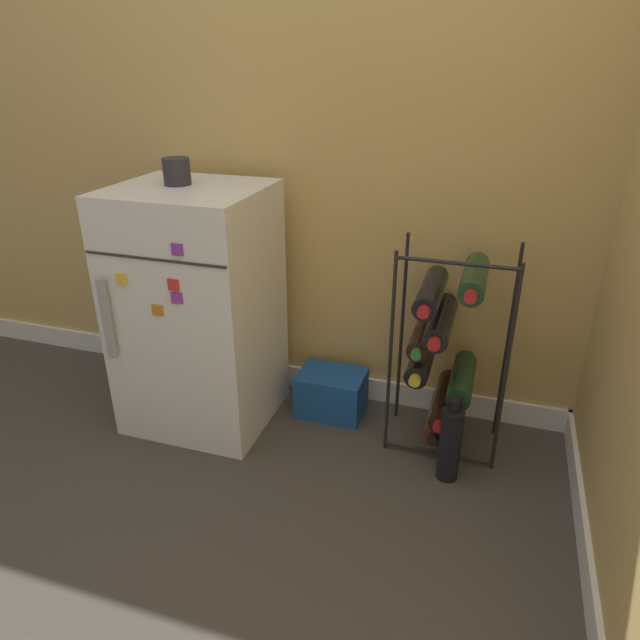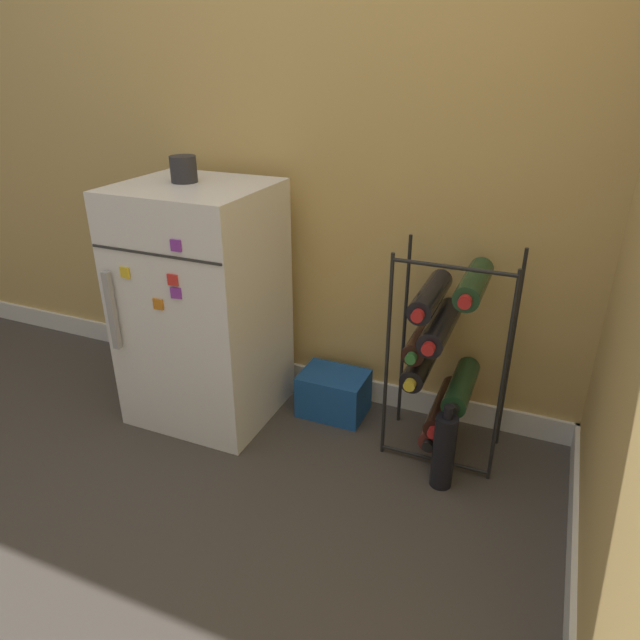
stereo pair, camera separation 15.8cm
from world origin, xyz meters
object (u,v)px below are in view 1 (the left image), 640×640
soda_box (331,393)px  fridge_top_cup (177,171)px  loose_bottle_floor (450,443)px  wine_rack (443,347)px  mini_fridge (198,309)px

soda_box → fridge_top_cup: bearing=-165.5°
fridge_top_cup → loose_bottle_floor: 1.23m
loose_bottle_floor → fridge_top_cup: bearing=173.1°
loose_bottle_floor → wine_rack: bearing=109.9°
fridge_top_cup → loose_bottle_floor: fridge_top_cup is taller
fridge_top_cup → loose_bottle_floor: (0.95, -0.12, -0.77)m
fridge_top_cup → wine_rack: bearing=4.4°
fridge_top_cup → loose_bottle_floor: bearing=-6.9°
wine_rack → loose_bottle_floor: bearing=-70.1°
fridge_top_cup → mini_fridge: bearing=-26.8°
mini_fridge → soda_box: size_ratio=3.51×
mini_fridge → loose_bottle_floor: (0.91, -0.09, -0.30)m
wine_rack → soda_box: 0.49m
mini_fridge → soda_box: (0.45, 0.15, -0.35)m
mini_fridge → loose_bottle_floor: size_ratio=2.94×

